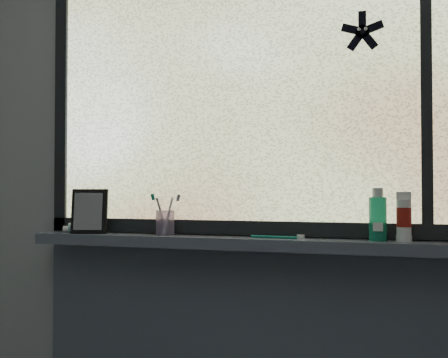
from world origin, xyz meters
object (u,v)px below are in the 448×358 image
mouthwash_bottle (378,214)px  vanity_mirror (90,211)px  toothbrush_cup (165,223)px  cream_tube (404,215)px

mouthwash_bottle → vanity_mirror: bearing=-178.7°
vanity_mirror → toothbrush_cup: (0.30, 0.02, -0.04)m
vanity_mirror → mouthwash_bottle: size_ratio=1.19×
mouthwash_bottle → cream_tube: size_ratio=1.25×
toothbrush_cup → mouthwash_bottle: 0.75m
vanity_mirror → mouthwash_bottle: 1.05m
toothbrush_cup → cream_tube: 0.83m
vanity_mirror → toothbrush_cup: size_ratio=1.88×
cream_tube → vanity_mirror: bearing=-178.7°
mouthwash_bottle → cream_tube: (0.08, 0.00, -0.00)m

